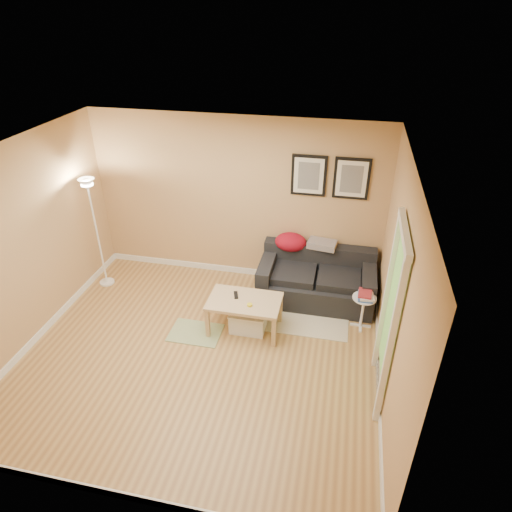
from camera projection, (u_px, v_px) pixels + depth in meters
name	position (u px, v px, depth m)	size (l,w,h in m)	color
floor	(201.00, 353.00, 5.76)	(4.50, 4.50, 0.00)	tan
ceiling	(185.00, 159.00, 4.43)	(4.50, 4.50, 0.00)	white
wall_back	(237.00, 201.00, 6.78)	(4.50, 4.50, 0.00)	tan
wall_front	(109.00, 404.00, 3.41)	(4.50, 4.50, 0.00)	tan
wall_left	(22.00, 249.00, 5.50)	(4.00, 4.00, 0.00)	tan
wall_right	(396.00, 293.00, 4.69)	(4.00, 4.00, 0.00)	tan
baseboard_back	(238.00, 270.00, 7.41)	(4.50, 0.02, 0.10)	white
baseboard_front	(133.00, 497.00, 4.06)	(4.50, 0.02, 0.10)	white
baseboard_left	(47.00, 327.00, 6.14)	(0.02, 4.00, 0.10)	white
baseboard_right	(378.00, 377.00, 5.33)	(0.02, 4.00, 0.10)	white
sofa	(317.00, 278.00, 6.62)	(1.70, 0.90, 0.75)	black
red_throw	(291.00, 242.00, 6.75)	(0.48, 0.36, 0.28)	maroon
plaid_throw	(322.00, 244.00, 6.67)	(0.42, 0.26, 0.10)	tan
framed_print_left	(309.00, 175.00, 6.31)	(0.50, 0.04, 0.60)	black
framed_print_right	(352.00, 179.00, 6.20)	(0.50, 0.04, 0.60)	black
area_rug	(305.00, 317.00, 6.40)	(1.25, 0.85, 0.01)	beige
green_runner	(196.00, 333.00, 6.10)	(0.70, 0.50, 0.01)	#668C4C
coffee_table	(245.00, 315.00, 6.06)	(0.98, 0.60, 0.49)	tan
remote_control	(236.00, 295.00, 6.03)	(0.05, 0.16, 0.02)	black
tape_roll	(250.00, 305.00, 5.82)	(0.07, 0.07, 0.03)	yellow
storage_bin	(248.00, 320.00, 6.10)	(0.49, 0.36, 0.30)	white
side_table	(362.00, 312.00, 6.11)	(0.32, 0.32, 0.50)	white
book_stack	(366.00, 295.00, 5.96)	(0.20, 0.26, 0.08)	#375EA6
floor_lamp	(98.00, 237.00, 6.74)	(0.23, 0.23, 1.78)	white
doorway	(388.00, 321.00, 4.71)	(0.12, 1.01, 2.13)	white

